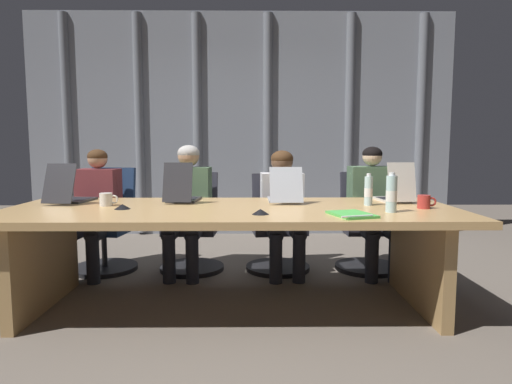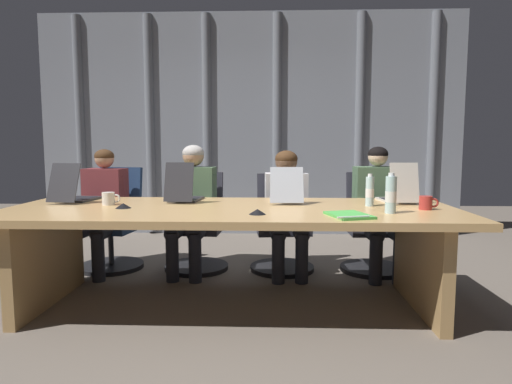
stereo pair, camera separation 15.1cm
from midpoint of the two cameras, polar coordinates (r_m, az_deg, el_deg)
ground_plane at (r=3.33m, az=-1.85°, el=-14.52°), size 10.95×10.95×0.00m
conference_table at (r=3.17m, az=-1.89°, el=-4.78°), size 3.20×1.21×0.73m
curtain_backdrop at (r=5.82m, az=-0.04°, el=8.63°), size 5.48×0.17×2.86m
laptop_left_end at (r=3.73m, az=-21.32°, el=-0.24°), size 0.28×0.46×0.31m
laptop_left_mid at (r=3.51m, az=-8.07°, el=-0.23°), size 0.25×0.42×0.31m
laptop_center at (r=3.46m, az=5.13°, el=-0.40°), size 0.26×0.43×0.28m
laptop_right_mid at (r=3.61m, az=19.00°, el=-0.34°), size 0.24×0.40×0.31m
office_chair_left_end at (r=4.44m, az=-17.05°, el=-4.85°), size 0.60×0.61×0.96m
office_chair_left_mid at (r=4.25m, az=-6.57°, el=-5.30°), size 0.60×0.60×0.91m
office_chair_center at (r=4.20m, az=4.36°, el=-5.45°), size 0.60×0.60×0.90m
office_chair_right_mid at (r=4.32m, az=15.77°, el=-5.29°), size 0.60×0.60×0.91m
person_left_end at (r=4.26m, az=-18.41°, el=-1.51°), size 0.41×0.57×1.13m
person_left_mid at (r=4.05m, az=-7.26°, el=-1.17°), size 0.43×0.57×1.17m
person_center at (r=4.00m, az=5.10°, el=-1.56°), size 0.42×0.56×1.12m
person_right_mid at (r=4.13m, az=16.65°, el=-1.45°), size 0.43×0.56×1.16m
water_bottle_primary at (r=3.33m, az=15.77°, el=0.07°), size 0.06×0.06×0.24m
water_bottle_secondary at (r=3.02m, az=18.42°, el=-0.35°), size 0.07×0.07×0.26m
coffee_mug_near at (r=3.43m, az=-17.30°, el=-0.83°), size 0.14×0.09×0.09m
coffee_mug_far at (r=3.28m, az=22.40°, el=-1.31°), size 0.13×0.09×0.09m
conference_mic_left_side at (r=2.83m, az=1.72°, el=-2.56°), size 0.11×0.11×0.03m
conference_mic_middle at (r=3.22m, az=-15.51°, el=-1.72°), size 0.11×0.11×0.03m
spiral_notepad at (r=2.82m, az=13.47°, el=-2.94°), size 0.30×0.36×0.03m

